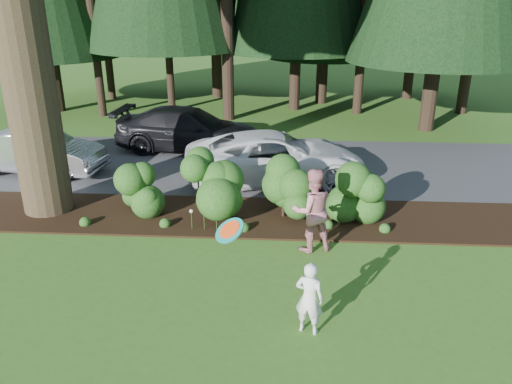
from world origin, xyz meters
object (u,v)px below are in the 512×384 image
car_white_suv (275,157)px  adult (312,210)px  car_dark_suv (189,129)px  frisbee (230,230)px  child (309,298)px  car_silver_wagon (37,151)px

car_white_suv → adult: 4.39m
car_dark_suv → frisbee: bearing=-161.0°
child → car_dark_suv: bearing=-50.4°
frisbee → car_silver_wagon: bearing=134.0°
car_dark_suv → car_white_suv: bearing=-129.5°
car_silver_wagon → adult: bearing=-111.3°
child → frisbee: bearing=2.9°
frisbee → child: bearing=-15.8°
child → adult: adult is taller
adult → frisbee: size_ratio=3.34×
car_white_suv → adult: bearing=-177.8°
child → car_silver_wagon: bearing=-23.8°
adult → frisbee: (-1.51, -2.58, 0.73)m
child → adult: bearing=-74.4°
car_dark_suv → adult: adult is taller
car_silver_wagon → child: car_silver_wagon is taller
car_white_suv → car_silver_wagon: bearing=77.7°
car_silver_wagon → car_dark_suv: 5.13m
adult → frisbee: adult is taller
adult → car_silver_wagon: bearing=-45.3°
car_silver_wagon → frisbee: 10.03m
car_white_suv → child: size_ratio=4.07×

